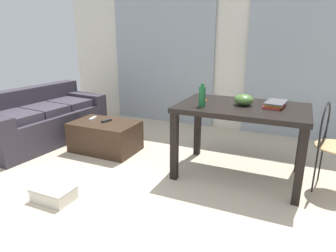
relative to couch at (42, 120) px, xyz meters
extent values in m
plane|color=beige|center=(2.23, -0.32, -0.30)|extent=(7.83, 7.83, 0.00)
cube|color=silver|center=(2.23, 1.71, 0.97)|extent=(5.88, 0.10, 2.54)
cube|color=#99A3AD|center=(1.10, 1.63, 0.82)|extent=(1.76, 0.03, 2.22)
cube|color=#99A3AD|center=(3.35, 1.63, 0.82)|extent=(1.76, 0.03, 2.22)
cube|color=#38333D|center=(0.04, 0.00, -0.09)|extent=(0.94, 1.78, 0.41)
cube|color=#38333D|center=(-0.27, 0.02, 0.28)|extent=(0.34, 1.74, 0.32)
cube|color=#38333D|center=(0.10, 0.76, 0.19)|extent=(0.82, 0.26, 0.14)
cube|color=#3E3944|center=(0.12, 0.43, 0.17)|extent=(0.60, 0.46, 0.10)
cube|color=#3E3944|center=(0.09, -0.01, 0.17)|extent=(0.60, 0.46, 0.10)
cube|color=#3E3944|center=(0.05, -0.45, 0.17)|extent=(0.60, 0.46, 0.10)
cube|color=#382619|center=(1.03, 0.05, -0.10)|extent=(0.83, 0.53, 0.38)
cube|color=black|center=(2.74, 0.06, 0.44)|extent=(1.27, 0.83, 0.05)
cube|color=black|center=(2.15, -0.30, 0.06)|extent=(0.07, 0.07, 0.71)
cube|color=black|center=(3.32, -0.30, 0.06)|extent=(0.07, 0.07, 0.71)
cube|color=black|center=(2.15, 0.42, 0.06)|extent=(0.07, 0.07, 0.71)
cube|color=black|center=(3.32, 0.42, 0.06)|extent=(0.07, 0.07, 0.71)
cylinder|color=black|center=(3.46, -0.01, -0.08)|extent=(0.02, 0.02, 0.44)
cylinder|color=black|center=(3.52, 0.27, -0.08)|extent=(0.02, 0.02, 0.44)
torus|color=black|center=(3.49, 0.13, 0.36)|extent=(0.10, 0.40, 0.40)
cylinder|color=black|center=(3.45, -0.04, 0.26)|extent=(0.02, 0.02, 0.20)
cylinder|color=black|center=(3.53, 0.30, 0.26)|extent=(0.02, 0.02, 0.20)
cylinder|color=#195B2D|center=(2.37, -0.14, 0.57)|extent=(0.07, 0.07, 0.20)
cylinder|color=#195B2D|center=(2.37, -0.14, 0.68)|extent=(0.03, 0.03, 0.03)
ellipsoid|color=#477033|center=(2.74, 0.08, 0.52)|extent=(0.19, 0.19, 0.11)
cube|color=red|center=(3.03, 0.13, 0.48)|extent=(0.20, 0.27, 0.02)
cube|color=gold|center=(3.03, 0.14, 0.50)|extent=(0.17, 0.22, 0.02)
cube|color=#4C4C51|center=(3.04, 0.15, 0.51)|extent=(0.21, 0.32, 0.01)
cube|color=#9EA0A5|center=(2.31, 0.09, 0.47)|extent=(0.02, 0.08, 0.00)
torus|color=orange|center=(2.32, 0.15, 0.47)|extent=(0.03, 0.03, 0.00)
cube|color=#9EA0A5|center=(2.30, 0.09, 0.47)|extent=(0.05, 0.08, 0.00)
torus|color=orange|center=(2.33, 0.14, 0.47)|extent=(0.03, 0.03, 0.00)
cube|color=#232326|center=(1.04, 0.09, 0.10)|extent=(0.08, 0.15, 0.02)
cube|color=#B7B7B2|center=(0.81, 0.11, 0.10)|extent=(0.07, 0.16, 0.02)
cube|color=beige|center=(1.32, -1.14, -0.24)|extent=(0.35, 0.24, 0.10)
cube|color=beige|center=(1.32, -1.14, -0.18)|extent=(0.36, 0.25, 0.02)
camera|label=1|loc=(3.24, -2.86, 1.15)|focal=31.37mm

